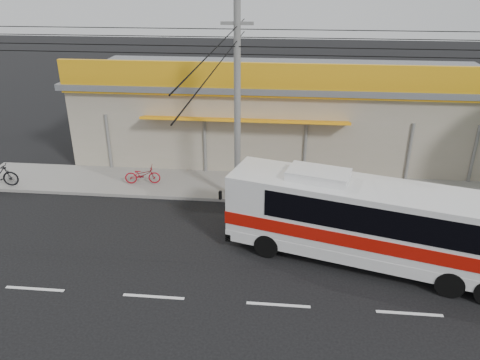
# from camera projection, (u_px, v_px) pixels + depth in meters

# --- Properties ---
(ground) EXTENTS (120.00, 120.00, 0.00)m
(ground) POSITION_uv_depth(u_px,v_px,m) (280.00, 260.00, 16.91)
(ground) COLOR black
(ground) RESTS_ON ground
(sidewalk) EXTENTS (30.00, 3.20, 0.15)m
(sidewalk) POSITION_uv_depth(u_px,v_px,m) (283.00, 188.00, 22.33)
(sidewalk) COLOR gray
(sidewalk) RESTS_ON ground
(lane_markings) EXTENTS (50.00, 0.12, 0.01)m
(lane_markings) POSITION_uv_depth(u_px,v_px,m) (278.00, 305.00, 14.64)
(lane_markings) COLOR silver
(lane_markings) RESTS_ON ground
(storefront_building) EXTENTS (22.60, 9.20, 5.70)m
(storefront_building) POSITION_uv_depth(u_px,v_px,m) (286.00, 111.00, 26.44)
(storefront_building) COLOR #9E977F
(storefront_building) RESTS_ON ground
(coach_bus) EXTENTS (10.79, 5.07, 3.26)m
(coach_bus) POSITION_uv_depth(u_px,v_px,m) (384.00, 221.00, 15.98)
(coach_bus) COLOR silver
(coach_bus) RESTS_ON ground
(motorbike_red) EXTENTS (1.76, 0.82, 0.89)m
(motorbike_red) POSITION_uv_depth(u_px,v_px,m) (143.00, 175.00, 22.48)
(motorbike_red) COLOR maroon
(motorbike_red) RESTS_ON sidewalk
(utility_pole) EXTENTS (34.00, 14.00, 8.57)m
(utility_pole) POSITION_uv_depth(u_px,v_px,m) (237.00, 41.00, 18.26)
(utility_pole) COLOR slate
(utility_pole) RESTS_ON ground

